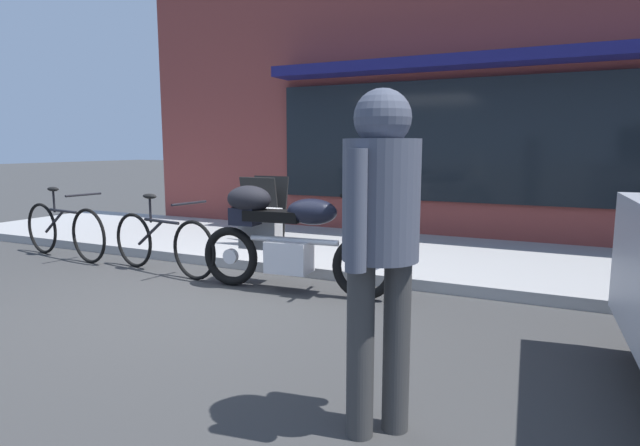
% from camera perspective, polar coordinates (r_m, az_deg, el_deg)
% --- Properties ---
extents(ground_plane, '(80.00, 80.00, 0.00)m').
position_cam_1_polar(ground_plane, '(5.22, -13.35, -8.30)').
color(ground_plane, '#363636').
extents(touring_motorcycle, '(2.10, 0.62, 1.39)m').
position_cam_1_polar(touring_motorcycle, '(5.36, -4.03, -1.06)').
color(touring_motorcycle, black).
rests_on(touring_motorcycle, ground_plane).
extents(parked_bicycle, '(1.73, 0.48, 0.93)m').
position_cam_1_polar(parked_bicycle, '(6.38, -16.81, -2.00)').
color(parked_bicycle, black).
rests_on(parked_bicycle, ground_plane).
extents(pedestrian_walking, '(0.44, 0.55, 1.75)m').
position_cam_1_polar(pedestrian_walking, '(2.59, 6.59, 0.13)').
color(pedestrian_walking, '#363636').
rests_on(pedestrian_walking, ground_plane).
extents(sandwich_board_sign, '(0.55, 0.41, 0.94)m').
position_cam_1_polar(sandwich_board_sign, '(7.33, -6.02, 1.38)').
color(sandwich_board_sign, black).
rests_on(sandwich_board_sign, sidewalk_curb).
extents(second_bicycle_by_cafe, '(1.79, 0.48, 0.94)m').
position_cam_1_polar(second_bicycle_by_cafe, '(7.73, -26.08, -0.65)').
color(second_bicycle_by_cafe, black).
rests_on(second_bicycle_by_cafe, ground_plane).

